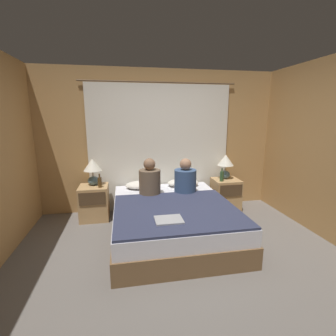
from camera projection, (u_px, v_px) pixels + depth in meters
ground_plane at (184, 264)px, 2.87m from camera, size 16.00×16.00×0.00m
wall_back at (160, 141)px, 4.41m from camera, size 4.31×0.06×2.50m
curtain_panel at (160, 148)px, 4.37m from camera, size 2.71×0.02×2.28m
bed at (172, 219)px, 3.53m from camera, size 1.66×2.05×0.48m
nightstand_left at (94, 202)px, 4.06m from camera, size 0.46×0.45×0.57m
nightstand_right at (226, 194)px, 4.48m from camera, size 0.46×0.45×0.57m
lamp_left at (93, 168)px, 4.01m from camera, size 0.29×0.29×0.45m
lamp_right at (226, 163)px, 4.42m from camera, size 0.29×0.29×0.45m
pillow_left at (142, 185)px, 4.18m from camera, size 0.55×0.35×0.12m
pillow_right at (183, 183)px, 4.31m from camera, size 0.55×0.35×0.12m
blanket_on_bed at (176, 210)px, 3.19m from camera, size 1.60×1.40×0.03m
person_left_in_bed at (150, 180)px, 3.80m from camera, size 0.34×0.34×0.59m
person_right_in_bed at (185, 179)px, 3.90m from camera, size 0.35×0.35×0.56m
beer_bottle_on_left_stand at (100, 182)px, 3.92m from camera, size 0.06×0.06×0.23m
beer_bottle_on_right_stand at (222, 176)px, 4.29m from camera, size 0.07×0.07×0.23m
laptop_on_bed at (169, 220)px, 2.84m from camera, size 0.32×0.26×0.02m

